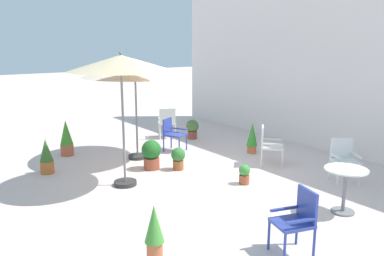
% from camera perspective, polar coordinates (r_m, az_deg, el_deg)
% --- Properties ---
extents(ground_plane, '(60.00, 60.00, 0.00)m').
position_cam_1_polar(ground_plane, '(8.23, 1.07, -6.98)').
color(ground_plane, beige).
extents(villa_facade, '(10.88, 0.30, 4.31)m').
position_cam_1_polar(villa_facade, '(10.64, 18.49, 8.67)').
color(villa_facade, silver).
rests_on(villa_facade, ground).
extents(patio_umbrella_0, '(2.41, 2.41, 2.37)m').
position_cam_1_polar(patio_umbrella_0, '(9.17, -8.24, 8.41)').
color(patio_umbrella_0, '#2D2D2D').
rests_on(patio_umbrella_0, ground).
extents(patio_umbrella_1, '(1.95, 1.95, 2.55)m').
position_cam_1_polar(patio_umbrella_1, '(7.38, -10.24, 8.95)').
color(patio_umbrella_1, '#2D2D2D').
rests_on(patio_umbrella_1, ground).
extents(cafe_table_0, '(0.68, 0.68, 0.75)m').
position_cam_1_polar(cafe_table_0, '(6.84, 21.26, -7.33)').
color(cafe_table_0, silver).
rests_on(cafe_table_0, ground).
extents(patio_chair_0, '(0.67, 0.67, 0.89)m').
position_cam_1_polar(patio_chair_0, '(8.98, 10.97, -2.20)').
color(patio_chair_0, silver).
rests_on(patio_chair_0, ground).
extents(patio_chair_1, '(0.62, 0.63, 0.86)m').
position_cam_1_polar(patio_chair_1, '(8.34, 21.06, -3.92)').
color(patio_chair_1, white).
rests_on(patio_chair_1, ground).
extents(patio_chair_2, '(0.54, 0.57, 0.87)m').
position_cam_1_polar(patio_chair_2, '(5.40, 15.02, -12.40)').
color(patio_chair_2, '#2D3F96').
rests_on(patio_chair_2, ground).
extents(patio_chair_3, '(0.66, 0.65, 0.88)m').
position_cam_1_polar(patio_chair_3, '(11.32, -3.61, 1.04)').
color(patio_chair_3, silver).
rests_on(patio_chair_3, ground).
extents(patio_chair_4, '(0.63, 0.60, 0.83)m').
position_cam_1_polar(patio_chair_4, '(10.01, -2.86, -0.62)').
color(patio_chair_4, '#3143A1').
rests_on(patio_chair_4, ground).
extents(potted_plant_0, '(0.31, 0.31, 0.88)m').
position_cam_1_polar(potted_plant_0, '(10.06, -17.70, -1.39)').
color(potted_plant_0, '#B5593E').
rests_on(potted_plant_0, ground).
extents(potted_plant_1, '(0.31, 0.31, 0.50)m').
position_cam_1_polar(potted_plant_1, '(8.56, -2.01, -4.29)').
color(potted_plant_1, brown).
rests_on(potted_plant_1, ground).
extents(potted_plant_2, '(0.42, 0.42, 0.65)m').
position_cam_1_polar(potted_plant_2, '(8.62, -5.89, -3.71)').
color(potted_plant_2, brown).
rests_on(potted_plant_2, ground).
extents(potted_plant_3, '(0.25, 0.25, 0.77)m').
position_cam_1_polar(potted_plant_3, '(5.09, -5.47, -14.68)').
color(potted_plant_3, '#BC633C').
rests_on(potted_plant_3, ground).
extents(potted_plant_4, '(0.36, 0.36, 0.55)m').
position_cam_1_polar(potted_plant_4, '(11.28, 0.05, -0.02)').
color(potted_plant_4, brown).
rests_on(potted_plant_4, ground).
extents(potted_plant_5, '(0.23, 0.23, 0.39)m').
position_cam_1_polar(potted_plant_5, '(7.80, 7.58, -6.59)').
color(potted_plant_5, '#A85333').
rests_on(potted_plant_5, ground).
extents(potted_plant_6, '(0.28, 0.28, 0.75)m').
position_cam_1_polar(potted_plant_6, '(8.85, -20.31, -3.87)').
color(potted_plant_6, '#B8652E').
rests_on(potted_plant_6, ground).
extents(potted_plant_7, '(0.27, 0.27, 0.77)m').
position_cam_1_polar(potted_plant_7, '(9.90, 8.68, -1.33)').
color(potted_plant_7, '#C8663F').
rests_on(potted_plant_7, ground).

